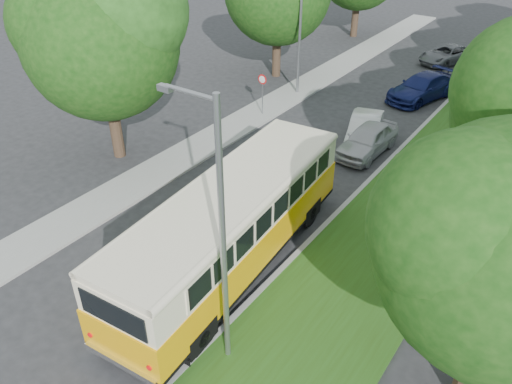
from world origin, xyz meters
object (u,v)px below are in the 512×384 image
Objects in this scene: vintage_bus at (232,228)px; car_silver at (368,139)px; lamppost_near at (220,234)px; car_grey at (447,54)px; car_white at (364,129)px; lamppost_far at (299,27)px; car_blue at (422,87)px.

vintage_bus is 10.57m from car_silver.
lamppost_near reaches higher than car_grey.
lamppost_near is 15.45m from car_white.
lamppost_far is at bearing 115.71° from lamppost_near.
lamppost_far reaches higher than car_blue.
car_silver is at bearing -74.59° from car_white.
lamppost_far reaches higher than car_white.
lamppost_far is at bearing 148.17° from car_silver.
car_blue is 7.86m from car_grey.
lamppost_far is 13.27m from car_grey.
car_white is at bearing -67.40° from car_grey.
lamppost_near is 0.72× the size of vintage_bus.
car_blue is (6.72, 3.60, -3.37)m from lamppost_far.
car_blue is at bearing 28.20° from lamppost_far.
car_grey is (-1.16, 16.15, -0.10)m from car_silver.
car_silver is 0.83× the size of car_blue.
car_white is at bearing -30.38° from lamppost_far.
lamppost_far is 16.87m from vintage_bus.
lamppost_near is at bearing -96.77° from car_white.
lamppost_near is 4.75m from vintage_bus.
car_silver is (6.98, -4.74, -3.39)m from lamppost_far.
car_white is at bearing 87.40° from vintage_bus.
car_blue is at bearing 70.45° from car_white.
lamppost_near is at bearing -63.48° from car_grey.
car_silver reaches higher than car_grey.
lamppost_far is (-8.91, 18.50, -0.25)m from lamppost_near.
lamppost_far reaches higher than car_silver.
lamppost_near is 1.78× the size of car_grey.
lamppost_far is 1.78× the size of car_white.
car_white is at bearing 124.38° from car_silver.
vintage_bus is 11.60m from car_white.
lamppost_far is at bearing 133.01° from car_white.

